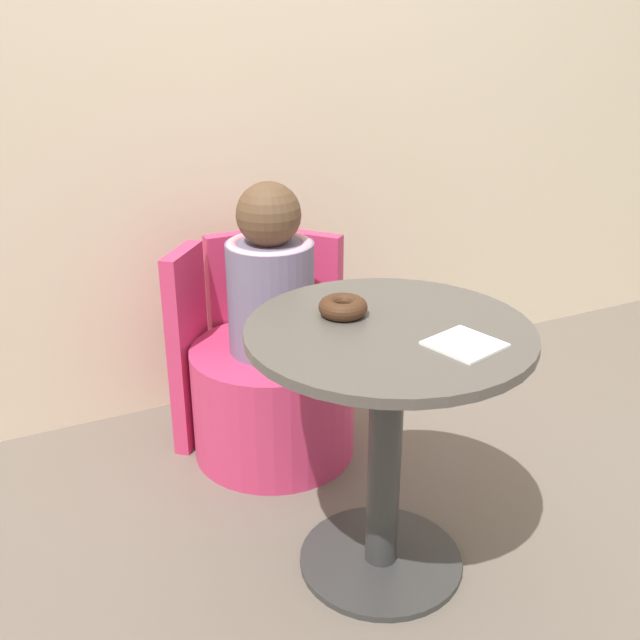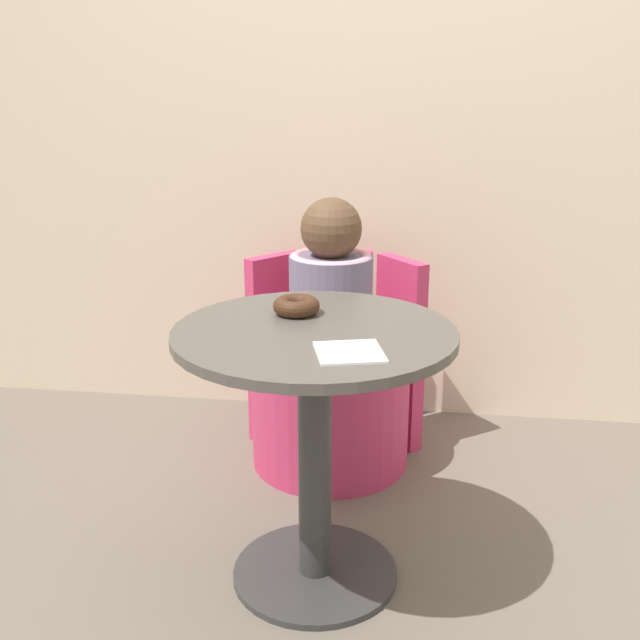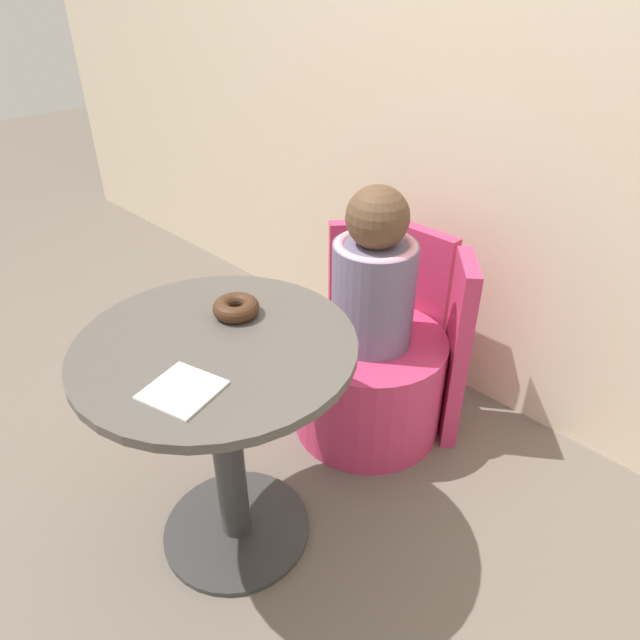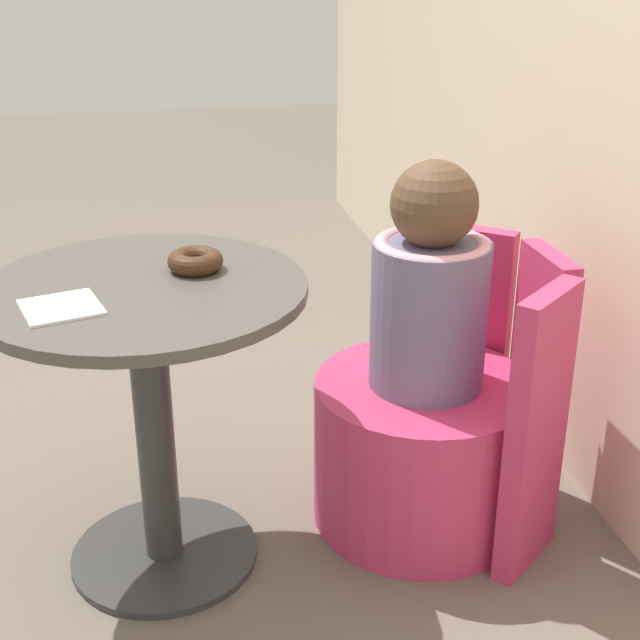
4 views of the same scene
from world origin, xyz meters
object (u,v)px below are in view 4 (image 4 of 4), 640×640
at_px(tub_chair, 421,450).
at_px(donut, 195,261).
at_px(round_table, 150,374).
at_px(child_figure, 430,288).

relative_size(tub_chair, donut, 4.44).
xyz_separation_m(round_table, tub_chair, (-0.04, 0.63, -0.29)).
height_order(round_table, donut, donut).
bearing_deg(round_table, donut, 118.80).
bearing_deg(tub_chair, round_table, -86.44).
distance_m(tub_chair, donut, 0.74).
height_order(round_table, child_figure, child_figure).
xyz_separation_m(child_figure, donut, (-0.02, -0.52, 0.09)).
height_order(tub_chair, donut, donut).
xyz_separation_m(tub_chair, donut, (-0.02, -0.52, 0.52)).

